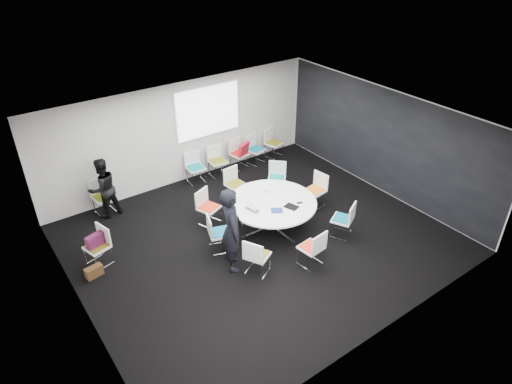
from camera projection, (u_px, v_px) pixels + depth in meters
room_shell at (263, 186)px, 9.90m from camera, size 8.08×7.08×2.88m
conference_table at (272, 209)px, 10.69m from camera, size 2.09×2.09×0.73m
projection_screen at (208, 111)px, 12.42m from camera, size 1.90×0.03×1.35m
chair_ring_a at (315, 196)px, 11.66m from camera, size 0.51×0.52×0.88m
chair_ring_b at (277, 184)px, 12.16m from camera, size 0.64×0.64×0.88m
chair_ring_c at (236, 190)px, 11.91m from camera, size 0.51×0.50×0.88m
chair_ring_d at (209, 214)px, 10.98m from camera, size 0.59×0.59×0.88m
chair_ring_e at (219, 239)px, 10.11m from camera, size 0.57×0.58×0.88m
chair_ring_f at (257, 262)px, 9.45m from camera, size 0.61×0.62×0.88m
chair_ring_g at (311, 254)px, 9.67m from camera, size 0.51×0.50×0.88m
chair_ring_h at (342, 225)px, 10.56m from camera, size 0.61×0.61×0.88m
chair_back_a at (196, 173)px, 12.69m from camera, size 0.50×0.49×0.88m
chair_back_b at (218, 167)px, 13.03m from camera, size 0.49×0.48×0.88m
chair_back_c at (239, 159)px, 13.42m from camera, size 0.54×0.53×0.88m
chair_back_d at (256, 155)px, 13.67m from camera, size 0.56×0.55×0.88m
chair_back_e at (274, 148)px, 14.06m from camera, size 0.57×0.56×0.88m
chair_spare_left at (99, 253)px, 9.70m from camera, size 0.55×0.56×0.88m
chair_person_back at (104, 203)px, 11.39m from camera, size 0.50×0.49×0.88m
person_main at (232, 230)px, 9.28m from camera, size 0.70×0.82×1.90m
person_back at (103, 188)px, 11.01m from camera, size 0.86×0.72×1.55m
laptop at (254, 208)px, 10.32m from camera, size 0.26×0.36×0.03m
laptop_lid at (252, 205)px, 10.22m from camera, size 0.06×0.30×0.22m
notebook_black at (291, 207)px, 10.38m from camera, size 0.30×0.35×0.02m
tablet_folio at (277, 210)px, 10.25m from camera, size 0.33×0.31×0.03m
papers_right at (280, 190)px, 11.01m from camera, size 0.36×0.31×0.00m
papers_front at (292, 193)px, 10.90m from camera, size 0.30×0.21×0.00m
cup at (267, 191)px, 10.92m from camera, size 0.08×0.08×0.09m
phone at (300, 203)px, 10.54m from camera, size 0.15×0.09×0.01m
maroon_bag at (95, 240)px, 9.51m from camera, size 0.42×0.25×0.28m
brown_bag at (94, 271)px, 9.42m from camera, size 0.38×0.22×0.24m
red_jacket at (244, 149)px, 13.05m from camera, size 0.47×0.32×0.36m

